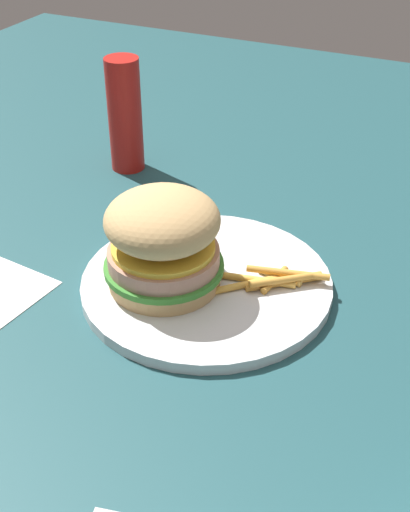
% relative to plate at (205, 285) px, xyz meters
% --- Properties ---
extents(ground_plane, '(1.60, 1.60, 0.00)m').
position_rel_plate_xyz_m(ground_plane, '(-0.02, -0.00, -0.01)').
color(ground_plane, '#1E474C').
extents(plate, '(0.25, 0.25, 0.01)m').
position_rel_plate_xyz_m(plate, '(0.00, 0.00, 0.00)').
color(plate, silver).
rests_on(plate, ground_plane).
extents(sandwich, '(0.12, 0.12, 0.10)m').
position_rel_plate_xyz_m(sandwich, '(0.04, 0.02, 0.06)').
color(sandwich, tan).
rests_on(sandwich, plate).
extents(fries_pile, '(0.11, 0.08, 0.01)m').
position_rel_plate_xyz_m(fries_pile, '(-0.06, -0.02, 0.01)').
color(fries_pile, gold).
rests_on(fries_pile, plate).
extents(ketchup_bottle, '(0.04, 0.04, 0.15)m').
position_rel_plate_xyz_m(ketchup_bottle, '(0.21, -0.21, 0.07)').
color(ketchup_bottle, '#B21914').
rests_on(ketchup_bottle, ground_plane).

